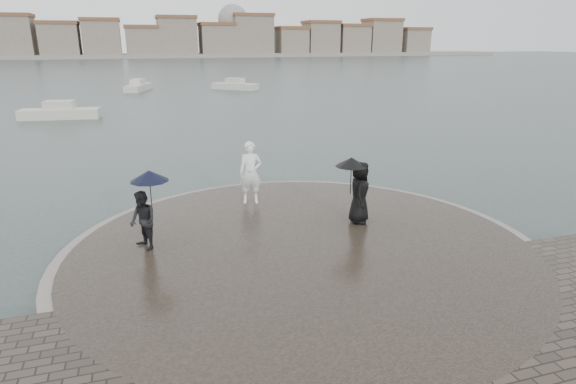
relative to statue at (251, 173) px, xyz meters
name	(u,v)px	position (x,y,z in m)	size (l,w,h in m)	color
ground	(361,332)	(0.47, -7.36, -1.38)	(400.00, 400.00, 0.00)	#2B3835
kerb_ring	(303,253)	(0.47, -3.86, -1.22)	(12.50, 12.50, 0.32)	gray
quay_tip	(303,252)	(0.47, -3.86, -1.20)	(11.90, 11.90, 0.36)	#2D261E
statue	(251,173)	(0.00, 0.00, 0.00)	(0.74, 0.49, 2.04)	white
visitor_left	(145,208)	(-3.38, -2.75, 0.07)	(1.16, 1.05, 2.04)	black
visitor_right	(358,187)	(2.56, -2.67, 0.07)	(1.18, 1.10, 1.95)	black
far_skyline	(121,40)	(-5.82, 153.35, 4.23)	(260.00, 20.00, 37.00)	gray
boats	(157,93)	(-1.25, 36.21, -1.00)	(21.97, 23.61, 1.50)	beige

